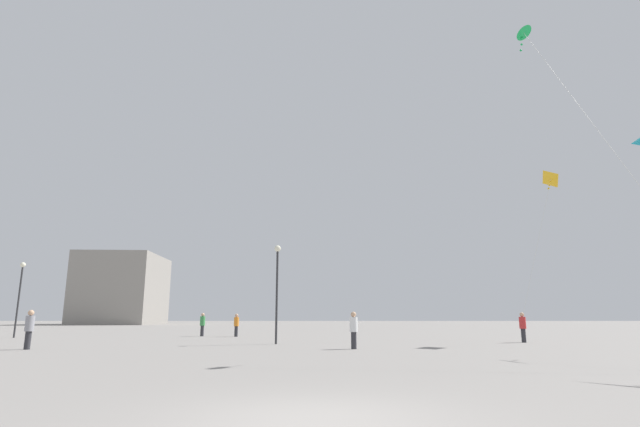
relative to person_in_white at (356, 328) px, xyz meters
The scene contains 11 objects.
ground_plane 15.50m from the person_in_white, 96.03° to the right, with size 300.00×300.00×0.00m, color gray.
person_in_white is the anchor object (origin of this frame).
person_in_orange 15.68m from the person_in_white, 119.36° to the left, with size 0.36×0.36×1.64m.
person_in_grey 14.71m from the person_in_white, behind, with size 0.38×0.38×1.74m.
person_in_green 17.70m from the person_in_white, 125.77° to the left, with size 0.37×0.37×1.70m.
person_in_red 11.52m from the person_in_white, 29.17° to the left, with size 0.37×0.37×1.68m.
kite_amber_delta 14.68m from the person_in_white, 18.23° to the left, with size 1.89×2.50×8.22m.
kite_emerald_diamond 15.02m from the person_in_white, 25.81° to the right, with size 2.63×6.79×12.74m.
building_left_hall 79.45m from the person_in_white, 119.16° to the left, with size 14.06×18.09×12.72m.
lamppost_east 25.75m from the person_in_white, 152.66° to the left, with size 0.36×0.36×5.24m.
lamppost_west 6.17m from the person_in_white, 134.35° to the left, with size 0.36×0.36×5.33m.
Camera 1 is at (0.08, -7.43, 1.46)m, focal length 27.23 mm.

